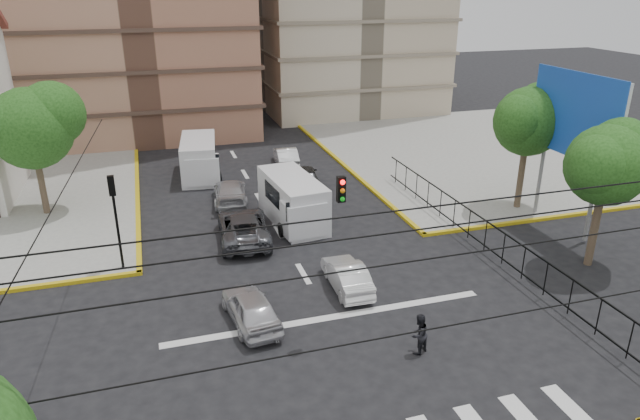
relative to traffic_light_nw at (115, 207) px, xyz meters
name	(u,v)px	position (x,y,z in m)	size (l,w,h in m)	color
ground	(339,334)	(7.80, -7.80, -3.11)	(160.00, 160.00, 0.00)	black
sidewalk_ne	(498,150)	(27.80, 12.20, -3.04)	(26.00, 26.00, 0.15)	gray
stop_line	(329,318)	(7.80, -6.60, -3.11)	(13.00, 0.40, 0.01)	silver
park_fence	(483,253)	(16.80, -3.30, -3.11)	(0.10, 22.50, 1.66)	black
billboard	(576,118)	(22.25, -1.80, 2.89)	(0.36, 6.20, 8.10)	slate
tree_park_a	(609,161)	(20.88, -5.79, 1.90)	(4.41, 3.60, 6.83)	#473828
tree_park_c	(530,118)	(21.89, 1.21, 2.22)	(4.65, 3.80, 7.25)	#473828
tree_tudor	(32,124)	(-4.10, 8.21, 2.11)	(5.39, 4.40, 7.43)	#473828
traffic_light_nw	(115,207)	(0.00, 0.00, 0.00)	(0.28, 0.22, 4.40)	black
traffic_light_hanging	(363,208)	(7.80, -9.84, 2.79)	(18.00, 9.12, 0.92)	black
van_right_lane	(294,202)	(8.87, 2.88, -1.87)	(2.76, 5.85, 2.55)	silver
van_left_lane	(200,160)	(4.84, 12.41, -1.87)	(2.87, 5.89, 2.55)	silver
car_silver_front_left	(251,307)	(4.81, -6.02, -2.44)	(1.59, 3.94, 1.34)	silver
car_white_front_right	(347,275)	(9.24, -4.60, -2.49)	(1.32, 3.77, 1.24)	white
car_grey_mid_left	(243,226)	(5.88, 1.64, -2.38)	(2.43, 5.27, 1.47)	#525359
car_silver_rear_left	(230,192)	(6.04, 7.11, -2.44)	(1.90, 4.67, 1.35)	silver
car_darkgrey_mid_right	(305,176)	(11.05, 8.57, -2.40)	(1.69, 4.20, 1.43)	black
car_white_rear_right	(286,157)	(10.97, 13.24, -2.43)	(1.44, 4.13, 1.36)	white
pedestrian_crosswalk	(419,334)	(10.13, -9.68, -2.34)	(0.75, 0.58, 1.54)	black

